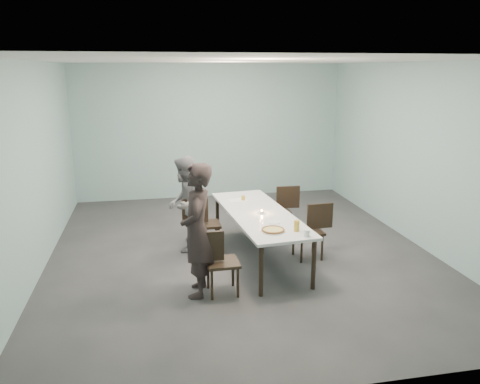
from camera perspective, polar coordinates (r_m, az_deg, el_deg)
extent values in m
plane|color=#333335|center=(7.69, -0.01, -7.21)|extent=(7.00, 7.00, 0.00)
cube|color=#92B6B7|center=(10.68, -3.66, 7.33)|extent=(6.00, 0.02, 3.00)
cube|color=#92B6B7|center=(4.01, 9.74, -5.64)|extent=(6.00, 0.02, 3.00)
cube|color=#92B6B7|center=(7.32, -23.76, 2.64)|extent=(0.02, 7.00, 3.00)
cube|color=#92B6B7|center=(8.37, 20.65, 4.34)|extent=(0.02, 7.00, 3.00)
cube|color=white|center=(7.13, -0.01, 15.74)|extent=(6.00, 7.00, 0.02)
cube|color=white|center=(7.19, 2.32, -2.64)|extent=(1.12, 2.67, 0.04)
cylinder|color=black|center=(6.13, 2.59, -9.58)|extent=(0.06, 0.06, 0.71)
cylinder|color=black|center=(8.33, -2.77, -2.89)|extent=(0.06, 0.06, 0.71)
cylinder|color=black|center=(6.39, 8.97, -8.71)|extent=(0.06, 0.06, 0.71)
cylinder|color=black|center=(8.52, 2.08, -2.47)|extent=(0.06, 0.06, 0.71)
cube|color=black|center=(6.19, -2.14, -8.59)|extent=(0.43, 0.43, 0.04)
cube|color=black|center=(6.07, -3.94, -6.64)|extent=(0.42, 0.05, 0.40)
cylinder|color=black|center=(6.10, -3.45, -11.27)|extent=(0.04, 0.04, 0.41)
cylinder|color=black|center=(6.41, -3.91, -9.95)|extent=(0.04, 0.04, 0.41)
cylinder|color=black|center=(6.16, -0.26, -11.00)|extent=(0.04, 0.04, 0.41)
cylinder|color=black|center=(6.46, -0.88, -9.71)|extent=(0.04, 0.04, 0.41)
cube|color=black|center=(7.65, -4.04, -3.95)|extent=(0.43, 0.43, 0.04)
cube|color=black|center=(7.56, -5.50, -2.30)|extent=(0.42, 0.05, 0.40)
cylinder|color=black|center=(7.55, -5.15, -6.04)|extent=(0.04, 0.04, 0.41)
cylinder|color=black|center=(7.87, -5.38, -5.17)|extent=(0.04, 0.04, 0.41)
cylinder|color=black|center=(7.59, -2.58, -5.89)|extent=(0.04, 0.04, 0.41)
cylinder|color=black|center=(7.90, -2.92, -5.03)|extent=(0.04, 0.04, 0.41)
cube|color=black|center=(7.37, 8.29, -4.80)|extent=(0.45, 0.45, 0.04)
cube|color=black|center=(7.37, 9.72, -2.90)|extent=(0.42, 0.07, 0.40)
cylinder|color=black|center=(7.66, 8.90, -5.86)|extent=(0.04, 0.04, 0.41)
cylinder|color=black|center=(7.37, 9.98, -6.74)|extent=(0.04, 0.04, 0.41)
cylinder|color=black|center=(7.53, 6.52, -6.13)|extent=(0.04, 0.04, 0.41)
cylinder|color=black|center=(7.24, 7.52, -7.05)|extent=(0.04, 0.04, 0.41)
cube|color=black|center=(8.39, 4.57, -2.25)|extent=(0.44, 0.44, 0.04)
cube|color=black|center=(8.37, 5.87, -0.62)|extent=(0.42, 0.06, 0.40)
cylinder|color=black|center=(8.65, 5.39, -3.30)|extent=(0.04, 0.04, 0.41)
cylinder|color=black|center=(8.34, 5.94, -4.01)|extent=(0.04, 0.04, 0.41)
cylinder|color=black|center=(8.58, 3.18, -3.41)|extent=(0.04, 0.04, 0.41)
cylinder|color=black|center=(8.26, 3.65, -4.14)|extent=(0.04, 0.04, 0.41)
imported|color=black|center=(6.03, -5.24, -4.69)|extent=(0.52, 0.70, 1.76)
imported|color=slate|center=(7.60, -6.72, -1.44)|extent=(0.77, 0.88, 1.54)
cylinder|color=white|center=(6.37, 4.05, -4.76)|extent=(0.34, 0.34, 0.01)
cylinder|color=#E7D583|center=(6.36, 4.05, -4.64)|extent=(0.30, 0.30, 0.01)
torus|color=brown|center=(6.36, 4.05, -4.60)|extent=(0.32, 0.32, 0.03)
cylinder|color=white|center=(6.73, 4.17, -3.68)|extent=(0.18, 0.18, 0.01)
cylinder|color=gold|center=(6.39, 6.92, -4.12)|extent=(0.08, 0.08, 0.15)
cylinder|color=silver|center=(6.22, 8.15, -4.98)|extent=(0.08, 0.08, 0.09)
cylinder|color=silver|center=(7.13, 2.68, -2.49)|extent=(0.06, 0.06, 0.03)
cylinder|color=orange|center=(7.12, 2.68, -2.31)|extent=(0.04, 0.04, 0.01)
cylinder|color=gold|center=(7.81, 0.39, -0.74)|extent=(0.07, 0.07, 0.08)
cube|color=silver|center=(7.82, -0.31, -1.00)|extent=(0.32, 0.25, 0.01)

